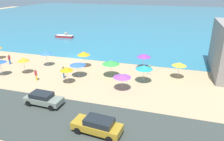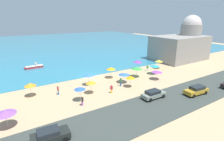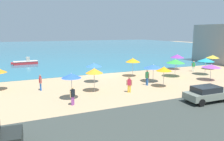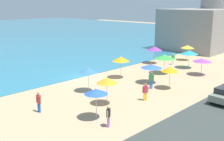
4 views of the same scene
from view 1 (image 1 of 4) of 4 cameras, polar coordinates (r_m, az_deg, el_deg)
The scene contains 21 objects.
ground_plane at distance 39.77m, azimuth -9.35°, elevation 3.10°, with size 160.00×160.00×0.00m, color tan.
sea at distance 91.22m, azimuth 6.12°, elevation 13.66°, with size 150.00×110.00×0.05m, color teal.
coastal_road at distance 26.25m, azimuth -26.73°, elevation -9.12°, with size 80.00×8.00×0.06m, color #383E3A.
beach_umbrella_0 at distance 27.07m, azimuth 2.68°, elevation -1.42°, with size 2.24×2.24×2.10m.
beach_umbrella_1 at distance 34.47m, azimuth -22.15°, elevation 2.70°, with size 1.78×1.78×2.52m.
beach_umbrella_3 at distance 29.28m, azimuth 8.40°, elevation 0.84°, with size 2.32×2.32×2.48m.
beach_umbrella_4 at distance 31.35m, azimuth -8.96°, elevation 1.72°, with size 2.28×2.28×2.17m.
beach_umbrella_5 at distance 30.89m, azimuth -0.30°, elevation 2.15°, with size 2.47×2.47×2.47m.
beach_umbrella_6 at distance 34.81m, azimuth -7.41°, elevation 4.46°, with size 2.00×2.00×2.61m.
beach_umbrella_7 at distance 35.11m, azimuth -27.25°, elevation 2.21°, with size 1.79×1.79×2.47m.
beach_umbrella_8 at distance 34.10m, azimuth 8.37°, elevation 3.94°, with size 2.19×2.19×2.56m.
beach_umbrella_9 at distance 29.33m, azimuth -11.81°, elevation 0.42°, with size 1.74×1.74×2.36m.
beach_umbrella_10 at distance 31.70m, azimuth 17.19°, elevation 1.60°, with size 2.00×2.00×2.40m.
beach_umbrella_11 at distance 36.68m, azimuth -16.84°, elevation 4.40°, with size 1.87×1.87×2.43m.
bather_0 at distance 31.38m, azimuth -12.56°, elevation -0.25°, with size 0.32×0.55×1.80m.
bather_2 at distance 31.77m, azimuth -19.25°, elevation -0.94°, with size 0.51×0.37×1.61m.
bather_3 at distance 32.17m, azimuth 9.77°, elevation 0.30°, with size 0.52×0.36×1.62m.
bather_4 at distance 39.96m, azimuth -25.26°, elevation 2.80°, with size 0.24×0.57×1.69m.
parked_car_1 at distance 25.17m, azimuth -17.55°, elevation -6.99°, with size 4.25×1.92×1.40m.
parked_car_2 at distance 19.85m, azimuth -3.80°, elevation -14.10°, with size 4.62×2.16×1.51m.
skiff_nearshore at distance 56.21m, azimuth -12.27°, elevation 8.77°, with size 4.70×1.57×1.33m.
Camera 1 is at (16.94, -33.77, 12.41)m, focal length 35.00 mm.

